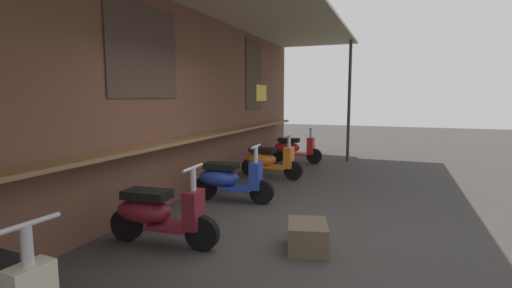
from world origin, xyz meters
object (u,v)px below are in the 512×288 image
object	(u,v)px
scooter_orange	(268,160)
scooter_red	(293,148)
merchandise_crate	(308,236)
scooter_maroon	(157,213)
scooter_blue	(228,179)

from	to	relation	value
scooter_orange	scooter_red	xyz separation A→B (m)	(2.05, 0.00, 0.00)
scooter_red	merchandise_crate	distance (m)	5.82
scooter_maroon	merchandise_crate	bearing A→B (deg)	11.83
scooter_orange	scooter_red	size ratio (longest dim) A/B	1.00
scooter_blue	scooter_red	world-z (taller)	same
scooter_maroon	merchandise_crate	xyz separation A→B (m)	(0.48, -1.70, -0.23)
scooter_orange	merchandise_crate	world-z (taller)	scooter_orange
scooter_maroon	scooter_orange	size ratio (longest dim) A/B	1.00
scooter_blue	scooter_red	bearing A→B (deg)	85.73
scooter_blue	scooter_orange	bearing A→B (deg)	85.73
scooter_maroon	scooter_red	bearing A→B (deg)	85.97
scooter_orange	scooter_red	bearing A→B (deg)	93.40
scooter_orange	merchandise_crate	xyz separation A→B (m)	(-3.51, -1.70, -0.23)
scooter_orange	merchandise_crate	bearing A→B (deg)	-60.80
scooter_blue	merchandise_crate	distance (m)	2.27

